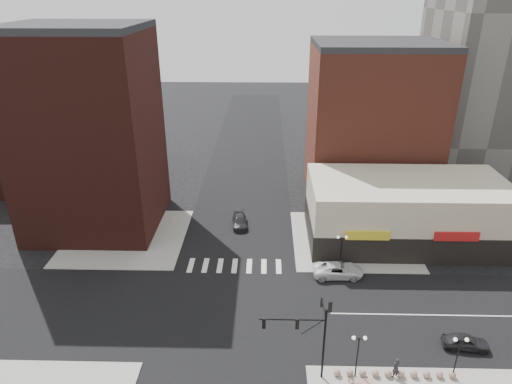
{
  "coord_description": "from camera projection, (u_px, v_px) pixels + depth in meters",
  "views": [
    {
      "loc": [
        3.48,
        -36.39,
        29.54
      ],
      "look_at": [
        2.47,
        4.76,
        11.0
      ],
      "focal_mm": 32.0,
      "sensor_mm": 36.0,
      "label": 1
    }
  ],
  "objects": [
    {
      "name": "sidewalk_nw",
      "position": [
        127.0,
        237.0,
        58.9
      ],
      "size": [
        15.0,
        15.0,
        0.12
      ],
      "primitive_type": "cube",
      "color": "gray",
      "rests_on": "ground"
    },
    {
      "name": "building_ne_row",
      "position": [
        405.0,
        216.0,
        57.23
      ],
      "size": [
        24.2,
        12.2,
        8.0
      ],
      "color": "beige",
      "rests_on": "ground"
    },
    {
      "name": "stone_bench",
      "position": [
        362.0,
        383.0,
        36.78
      ],
      "size": [
        1.99,
        0.77,
        0.45
      ],
      "rotation": [
        0.0,
        0.0,
        -0.09
      ],
      "color": "gray",
      "rests_on": "sidewalk_se"
    },
    {
      "name": "dark_sedan_east",
      "position": [
        465.0,
        342.0,
        40.6
      ],
      "size": [
        4.15,
        2.03,
        1.36
      ],
      "primitive_type": "imported",
      "rotation": [
        0.0,
        0.0,
        1.46
      ],
      "color": "black",
      "rests_on": "ground"
    },
    {
      "name": "bollard_row",
      "position": [
        394.0,
        374.0,
        37.6
      ],
      "size": [
        10.04,
        0.59,
        0.59
      ],
      "color": "gray",
      "rests_on": "sidewalk_se"
    },
    {
      "name": "street_lamp_se_a",
      "position": [
        358.0,
        346.0,
        36.5
      ],
      "size": [
        1.22,
        0.32,
        4.16
      ],
      "color": "black",
      "rests_on": "sidewalk_se"
    },
    {
      "name": "ground",
      "position": [
        230.0,
        312.0,
        45.38
      ],
      "size": [
        240.0,
        240.0,
        0.0
      ],
      "primitive_type": "plane",
      "color": "black",
      "rests_on": "ground"
    },
    {
      "name": "road_ns",
      "position": [
        230.0,
        312.0,
        45.38
      ],
      "size": [
        14.0,
        200.0,
        0.02
      ],
      "primitive_type": "cube",
      "color": "black",
      "rests_on": "ground"
    },
    {
      "name": "building_nw",
      "position": [
        89.0,
        135.0,
        57.54
      ],
      "size": [
        16.0,
        15.0,
        25.0
      ],
      "primitive_type": "cube",
      "color": "#3A1712",
      "rests_on": "ground"
    },
    {
      "name": "white_suv",
      "position": [
        338.0,
        270.0,
        50.73
      ],
      "size": [
        5.66,
        2.76,
        1.55
      ],
      "primitive_type": "imported",
      "rotation": [
        0.0,
        0.0,
        1.61
      ],
      "color": "silver",
      "rests_on": "ground"
    },
    {
      "name": "road_ew",
      "position": [
        230.0,
        312.0,
        45.38
      ],
      "size": [
        200.0,
        14.0,
        0.02
      ],
      "primitive_type": "cube",
      "color": "black",
      "rests_on": "ground"
    },
    {
      "name": "building_nw_low",
      "position": [
        50.0,
        144.0,
        74.63
      ],
      "size": [
        20.0,
        18.0,
        12.0
      ],
      "primitive_type": "cube",
      "color": "#3A1712",
      "rests_on": "ground"
    },
    {
      "name": "dark_sedan_north",
      "position": [
        240.0,
        221.0,
        61.52
      ],
      "size": [
        2.35,
        4.79,
        1.34
      ],
      "primitive_type": "imported",
      "rotation": [
        0.0,
        0.0,
        0.11
      ],
      "color": "black",
      "rests_on": "ground"
    },
    {
      "name": "street_lamp_se_b",
      "position": [
        459.0,
        348.0,
        36.32
      ],
      "size": [
        1.22,
        0.32,
        4.16
      ],
      "color": "black",
      "rests_on": "sidewalk_se"
    },
    {
      "name": "sidewalk_ne",
      "position": [
        352.0,
        240.0,
        58.25
      ],
      "size": [
        15.0,
        15.0,
        0.12
      ],
      "primitive_type": "cube",
      "color": "gray",
      "rests_on": "ground"
    },
    {
      "name": "traffic_signal",
      "position": [
        312.0,
        327.0,
        36.05
      ],
      "size": [
        5.59,
        3.09,
        7.77
      ],
      "color": "black",
      "rests_on": "ground"
    },
    {
      "name": "street_lamp_ne",
      "position": [
        342.0,
        244.0,
        51.06
      ],
      "size": [
        1.22,
        0.32,
        4.16
      ],
      "color": "black",
      "rests_on": "sidewalk_ne"
    },
    {
      "name": "building_ne_midrise",
      "position": [
        372.0,
        124.0,
        67.33
      ],
      "size": [
        18.0,
        15.0,
        22.0
      ],
      "primitive_type": "cube",
      "color": "brown",
      "rests_on": "ground"
    },
    {
      "name": "pedestrian",
      "position": [
        396.0,
        368.0,
        37.34
      ],
      "size": [
        0.82,
        0.73,
        1.89
      ],
      "primitive_type": "imported",
      "rotation": [
        0.0,
        0.0,
        3.65
      ],
      "color": "black",
      "rests_on": "sidewalk_se"
    }
  ]
}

